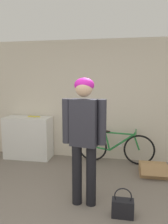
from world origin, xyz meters
TOP-DOWN VIEW (x-y plane):
  - wall_back at (0.00, 2.77)m, footprint 8.00×0.07m
  - side_shelf at (-1.49, 2.49)m, footprint 1.03×0.46m
  - person at (0.08, 0.87)m, footprint 0.60×0.27m
  - bicycle at (0.45, 2.50)m, footprint 1.62×0.46m
  - banana at (-1.34, 2.50)m, footprint 0.32×0.09m
  - handbag at (0.62, 0.66)m, footprint 0.28×0.15m
  - cardboard_box at (1.18, 2.04)m, footprint 0.51×0.48m

SIDE VIEW (x-z plane):
  - cardboard_box at x=1.18m, z-range -0.04..0.23m
  - handbag at x=0.62m, z-range -0.07..0.33m
  - bicycle at x=0.45m, z-range -0.01..0.70m
  - side_shelf at x=-1.49m, z-range 0.00..0.93m
  - banana at x=-1.34m, z-range 0.93..0.96m
  - person at x=0.08m, z-range 0.18..1.97m
  - wall_back at x=0.00m, z-range 0.00..2.60m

